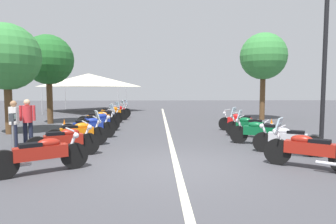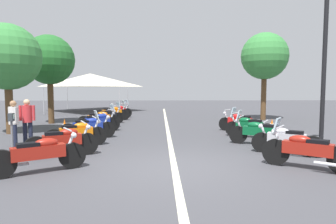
% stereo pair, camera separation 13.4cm
% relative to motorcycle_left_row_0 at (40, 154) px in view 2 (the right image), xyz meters
% --- Properties ---
extents(ground_plane, '(80.00, 80.00, 0.00)m').
position_rel_motorcycle_left_row_0_xyz_m(ground_plane, '(0.39, -3.17, -0.46)').
color(ground_plane, '#424247').
extents(lane_centre_stripe, '(28.22, 0.16, 0.01)m').
position_rel_motorcycle_left_row_0_xyz_m(lane_centre_stripe, '(7.15, -3.17, -0.46)').
color(lane_centre_stripe, beige).
rests_on(lane_centre_stripe, ground_plane).
extents(motorcycle_left_row_0, '(1.29, 1.92, 1.00)m').
position_rel_motorcycle_left_row_0_xyz_m(motorcycle_left_row_0, '(0.00, 0.00, 0.00)').
color(motorcycle_left_row_0, black).
rests_on(motorcycle_left_row_0, ground_plane).
extents(motorcycle_left_row_1, '(1.03, 1.92, 1.01)m').
position_rel_motorcycle_left_row_0_xyz_m(motorcycle_left_row_1, '(1.63, -0.01, 0.00)').
color(motorcycle_left_row_1, black).
rests_on(motorcycle_left_row_1, ground_plane).
extents(motorcycle_left_row_2, '(1.00, 1.96, 1.21)m').
position_rel_motorcycle_left_row_0_xyz_m(motorcycle_left_row_2, '(3.16, 0.01, 0.01)').
color(motorcycle_left_row_2, black).
rests_on(motorcycle_left_row_2, ground_plane).
extents(motorcycle_left_row_3, '(0.99, 2.03, 1.00)m').
position_rel_motorcycle_left_row_0_xyz_m(motorcycle_left_row_3, '(4.70, -0.01, -0.00)').
color(motorcycle_left_row_3, black).
rests_on(motorcycle_left_row_3, ground_plane).
extents(motorcycle_left_row_4, '(1.21, 1.86, 1.22)m').
position_rel_motorcycle_left_row_0_xyz_m(motorcycle_left_row_4, '(6.47, -0.03, 0.01)').
color(motorcycle_left_row_4, black).
rests_on(motorcycle_left_row_4, ground_plane).
extents(motorcycle_left_row_5, '(0.96, 2.00, 1.20)m').
position_rel_motorcycle_left_row_0_xyz_m(motorcycle_left_row_5, '(7.91, 0.22, 0.00)').
color(motorcycle_left_row_5, black).
rests_on(motorcycle_left_row_5, ground_plane).
extents(motorcycle_left_row_6, '(1.26, 1.82, 1.20)m').
position_rel_motorcycle_left_row_0_xyz_m(motorcycle_left_row_6, '(9.55, 0.14, 0.00)').
color(motorcycle_left_row_6, black).
rests_on(motorcycle_left_row_6, ground_plane).
extents(motorcycle_left_row_7, '(1.03, 2.10, 1.23)m').
position_rel_motorcycle_left_row_0_xyz_m(motorcycle_left_row_7, '(11.18, 0.10, 0.02)').
color(motorcycle_left_row_7, black).
rests_on(motorcycle_left_row_7, ground_plane).
extents(motorcycle_left_row_8, '(1.21, 1.84, 1.20)m').
position_rel_motorcycle_left_row_0_xyz_m(motorcycle_left_row_8, '(12.68, 0.00, 0.00)').
color(motorcycle_left_row_8, black).
rests_on(motorcycle_left_row_8, ground_plane).
extents(motorcycle_right_row_0, '(1.41, 1.83, 1.23)m').
position_rel_motorcycle_left_row_0_xyz_m(motorcycle_right_row_0, '(0.17, -6.38, 0.02)').
color(motorcycle_right_row_0, black).
rests_on(motorcycle_right_row_0, ground_plane).
extents(motorcycle_right_row_1, '(1.15, 1.84, 0.99)m').
position_rel_motorcycle_left_row_0_xyz_m(motorcycle_right_row_1, '(1.78, -6.56, -0.01)').
color(motorcycle_right_row_1, black).
rests_on(motorcycle_right_row_1, ground_plane).
extents(motorcycle_right_row_2, '(1.17, 1.97, 1.20)m').
position_rel_motorcycle_left_row_0_xyz_m(motorcycle_right_row_2, '(3.24, -6.25, 0.01)').
color(motorcycle_right_row_2, black).
rests_on(motorcycle_right_row_2, ground_plane).
extents(motorcycle_right_row_3, '(1.22, 1.74, 1.20)m').
position_rel_motorcycle_left_row_0_xyz_m(motorcycle_right_row_3, '(4.84, -6.37, 0.00)').
color(motorcycle_right_row_3, black).
rests_on(motorcycle_right_row_3, ground_plane).
extents(motorcycle_right_row_4, '(1.30, 1.71, 0.99)m').
position_rel_motorcycle_left_row_0_xyz_m(motorcycle_right_row_4, '(6.44, -6.42, -0.01)').
color(motorcycle_right_row_4, black).
rests_on(motorcycle_right_row_4, ground_plane).
extents(street_lamp_twin_globe, '(0.32, 1.22, 5.48)m').
position_rel_motorcycle_left_row_0_xyz_m(street_lamp_twin_globe, '(2.69, -8.14, 3.22)').
color(street_lamp_twin_globe, black).
rests_on(street_lamp_twin_globe, ground_plane).
extents(parking_meter, '(0.19, 0.14, 1.29)m').
position_rel_motorcycle_left_row_0_xyz_m(parking_meter, '(1.40, 1.31, 0.44)').
color(parking_meter, slate).
rests_on(parking_meter, ground_plane).
extents(traffic_cone_0, '(0.36, 0.36, 0.61)m').
position_rel_motorcycle_left_row_0_xyz_m(traffic_cone_0, '(6.40, 1.46, -0.17)').
color(traffic_cone_0, orange).
rests_on(traffic_cone_0, ground_plane).
extents(traffic_cone_1, '(0.36, 0.36, 0.61)m').
position_rel_motorcycle_left_row_0_xyz_m(traffic_cone_1, '(6.32, -7.87, -0.17)').
color(traffic_cone_1, orange).
rests_on(traffic_cone_1, ground_plane).
extents(bystander_0, '(0.32, 0.52, 1.60)m').
position_rel_motorcycle_left_row_0_xyz_m(bystander_0, '(3.56, 1.84, 0.47)').
color(bystander_0, '#1E2338').
rests_on(bystander_0, ground_plane).
extents(bystander_1, '(0.43, 0.36, 1.57)m').
position_rel_motorcycle_left_row_0_xyz_m(bystander_1, '(3.13, 2.10, 0.45)').
color(bystander_1, '#1E2338').
rests_on(bystander_1, ground_plane).
extents(roadside_tree_0, '(2.82, 2.82, 4.72)m').
position_rel_motorcycle_left_row_0_xyz_m(roadside_tree_0, '(6.08, 3.71, 2.83)').
color(roadside_tree_0, brown).
rests_on(roadside_tree_0, ground_plane).
extents(roadside_tree_1, '(2.73, 2.73, 4.91)m').
position_rel_motorcycle_left_row_0_xyz_m(roadside_tree_1, '(9.84, 3.30, 3.05)').
color(roadside_tree_1, brown).
rests_on(roadside_tree_1, ground_plane).
extents(roadside_tree_2, '(2.85, 2.85, 5.37)m').
position_rel_motorcycle_left_row_0_xyz_m(roadside_tree_2, '(11.36, -9.23, 3.45)').
color(roadside_tree_2, brown).
rests_on(roadside_tree_2, ground_plane).
extents(event_tent, '(6.31, 6.31, 3.20)m').
position_rel_motorcycle_left_row_0_xyz_m(event_tent, '(18.44, 3.10, 2.19)').
color(event_tent, beige).
rests_on(event_tent, ground_plane).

